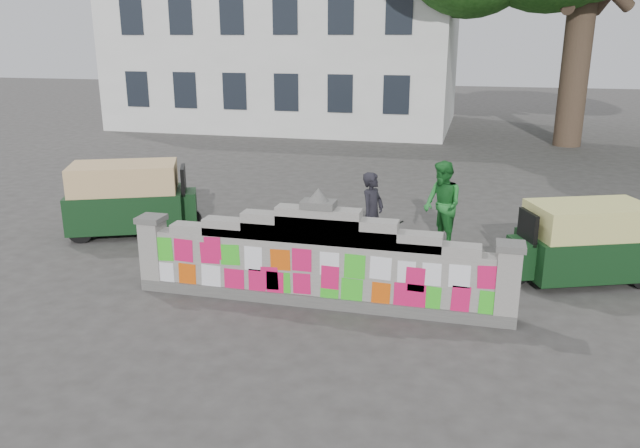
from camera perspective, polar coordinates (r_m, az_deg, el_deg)
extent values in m
plane|color=#383533|center=(10.62, -0.14, -7.30)|extent=(100.00, 100.00, 0.00)
cube|color=#4C4C49|center=(10.58, -0.14, -6.80)|extent=(6.40, 0.42, 0.20)
cube|color=gray|center=(10.39, -0.14, -4.27)|extent=(6.40, 0.32, 1.00)
cube|color=gray|center=(10.20, -0.14, -1.29)|extent=(5.20, 0.32, 0.14)
cube|color=gray|center=(10.18, -0.14, -0.91)|extent=(4.00, 0.32, 0.28)
cube|color=gray|center=(10.16, -0.14, -0.48)|extent=(2.60, 0.32, 0.44)
cube|color=gray|center=(10.14, -0.14, -0.10)|extent=(1.40, 0.32, 0.58)
cube|color=#4C4C49|center=(10.04, -0.15, 1.81)|extent=(0.55, 0.36, 0.12)
cone|color=#4C4C49|center=(10.00, -0.15, 2.69)|extent=(0.36, 0.36, 0.22)
cube|color=gray|center=(11.47, -14.93, -2.70)|extent=(0.36, 0.40, 1.24)
cube|color=#4C4C49|center=(11.27, -15.18, 0.46)|extent=(0.44, 0.44, 0.10)
cube|color=gray|center=(10.12, 16.74, -5.50)|extent=(0.36, 0.40, 1.24)
cube|color=#4C4C49|center=(9.90, 17.06, -1.96)|extent=(0.44, 0.44, 0.10)
cube|color=silver|center=(32.78, -2.54, 16.18)|extent=(16.00, 10.00, 8.00)
cylinder|color=#38281E|center=(27.66, 22.27, 12.81)|extent=(1.10, 1.10, 6.00)
imported|color=black|center=(12.11, 4.72, -1.82)|extent=(1.96, 1.24, 0.97)
imported|color=black|center=(12.00, 4.76, -0.29)|extent=(0.57, 0.70, 1.64)
imported|color=#20782C|center=(13.39, 11.11, 1.72)|extent=(1.09, 1.14, 1.85)
cube|color=black|center=(14.84, -17.25, 1.33)|extent=(2.83, 2.24, 0.83)
cube|color=tan|center=(14.68, -17.50, 4.08)|extent=(2.62, 2.11, 0.62)
cube|color=black|center=(14.72, -12.24, 1.58)|extent=(0.77, 0.88, 0.73)
cube|color=black|center=(14.57, -12.39, 3.95)|extent=(0.37, 0.70, 0.62)
cylinder|color=black|center=(14.79, -11.76, 0.44)|extent=(0.53, 0.32, 0.52)
cylinder|color=black|center=(14.55, -21.08, -0.63)|extent=(0.53, 0.32, 0.52)
cylinder|color=black|center=(15.63, -20.29, 0.61)|extent=(0.53, 0.32, 0.52)
cube|color=black|center=(12.42, 23.10, -2.52)|extent=(2.55, 1.98, 0.75)
cube|color=#D2CD70|center=(12.23, 23.45, 0.39)|extent=(2.36, 1.87, 0.56)
cube|color=black|center=(11.87, 18.22, -2.87)|extent=(0.68, 0.79, 0.66)
cube|color=black|center=(11.70, 18.47, -0.26)|extent=(0.32, 0.64, 0.56)
cylinder|color=black|center=(11.92, 17.69, -4.17)|extent=(0.48, 0.28, 0.47)
cylinder|color=black|center=(13.36, 24.98, -2.72)|extent=(0.48, 0.28, 0.47)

